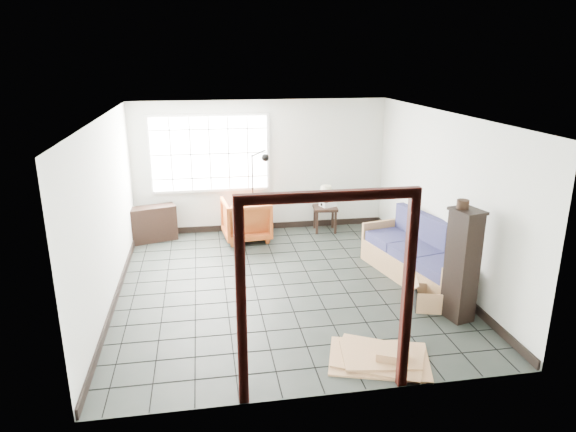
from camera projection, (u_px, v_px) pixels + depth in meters
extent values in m
plane|color=black|center=(284.00, 285.00, 7.96)|extent=(5.50, 5.50, 0.00)
cube|color=silver|center=(261.00, 166.00, 10.16)|extent=(5.00, 0.02, 2.60)
cube|color=silver|center=(328.00, 282.00, 4.98)|extent=(5.00, 0.02, 2.60)
cube|color=silver|center=(107.00, 213.00, 7.17)|extent=(0.02, 5.50, 2.60)
cube|color=silver|center=(442.00, 197.00, 7.97)|extent=(0.02, 5.50, 2.60)
cube|color=white|center=(283.00, 115.00, 7.18)|extent=(5.00, 5.50, 0.02)
cube|color=black|center=(262.00, 226.00, 10.51)|extent=(4.95, 0.03, 0.12)
cube|color=black|center=(117.00, 293.00, 7.55)|extent=(0.03, 5.45, 0.12)
cube|color=black|center=(434.00, 270.00, 8.34)|extent=(0.03, 5.45, 0.12)
cube|color=silver|center=(210.00, 153.00, 9.87)|extent=(2.32, 0.06, 1.52)
cube|color=white|center=(210.00, 154.00, 9.83)|extent=(2.20, 0.02, 1.40)
cube|color=black|center=(241.00, 309.00, 4.97)|extent=(0.10, 0.08, 2.10)
cube|color=black|center=(407.00, 296.00, 5.24)|extent=(0.10, 0.08, 2.10)
cube|color=black|center=(329.00, 196.00, 4.78)|extent=(1.80, 0.08, 0.10)
cube|color=olive|center=(418.00, 268.00, 8.14)|extent=(1.26, 2.18, 0.37)
cube|color=olive|center=(465.00, 286.00, 7.16)|extent=(0.81, 0.24, 0.66)
cube|color=olive|center=(383.00, 238.00, 9.02)|extent=(0.81, 0.24, 0.66)
cube|color=olive|center=(439.00, 242.00, 8.16)|extent=(0.54, 2.02, 0.72)
cube|color=#1A2242|center=(447.00, 268.00, 7.45)|extent=(0.87, 0.80, 0.16)
cube|color=#1A2242|center=(465.00, 249.00, 7.49)|extent=(0.29, 0.67, 0.53)
cube|color=#1A2242|center=(419.00, 252.00, 8.05)|extent=(0.87, 0.80, 0.16)
cube|color=#1A2242|center=(435.00, 235.00, 8.09)|extent=(0.29, 0.67, 0.53)
cube|color=#1A2242|center=(394.00, 239.00, 8.65)|extent=(0.87, 0.80, 0.16)
cube|color=#1A2242|center=(410.00, 223.00, 8.68)|extent=(0.29, 0.67, 0.53)
imported|color=#994616|center=(246.00, 217.00, 9.82)|extent=(0.93, 0.88, 0.88)
cube|color=black|center=(325.00, 208.00, 10.27)|extent=(0.51, 0.51, 0.06)
cube|color=black|center=(317.00, 223.00, 10.16)|extent=(0.05, 0.05, 0.46)
cube|color=black|center=(335.00, 223.00, 10.18)|extent=(0.05, 0.05, 0.46)
cube|color=black|center=(315.00, 217.00, 10.51)|extent=(0.05, 0.05, 0.46)
cube|color=black|center=(333.00, 217.00, 10.54)|extent=(0.05, 0.05, 0.46)
cylinder|color=black|center=(326.00, 203.00, 10.21)|extent=(0.14, 0.14, 0.15)
cylinder|color=black|center=(326.00, 197.00, 10.17)|extent=(0.03, 0.03, 0.11)
cone|color=beige|center=(326.00, 191.00, 10.13)|extent=(0.37, 0.37, 0.22)
cube|color=silver|center=(328.00, 204.00, 10.29)|extent=(0.34, 0.31, 0.10)
cylinder|color=black|center=(322.00, 205.00, 10.22)|extent=(0.04, 0.06, 0.06)
cylinder|color=black|center=(254.00, 237.00, 9.99)|extent=(0.32, 0.32, 0.03)
cylinder|color=black|center=(253.00, 197.00, 9.75)|extent=(0.03, 0.03, 1.62)
cylinder|color=black|center=(258.00, 153.00, 9.44)|extent=(0.27, 0.08, 0.15)
sphere|color=black|center=(265.00, 158.00, 9.41)|extent=(0.17, 0.17, 0.15)
cube|color=black|center=(153.00, 224.00, 9.77)|extent=(0.93, 0.58, 0.68)
cube|color=black|center=(153.00, 223.00, 9.77)|extent=(0.86, 0.52, 0.03)
cube|color=black|center=(462.00, 266.00, 6.74)|extent=(0.36, 0.43, 1.51)
cube|color=black|center=(468.00, 211.00, 6.52)|extent=(0.41, 0.48, 0.04)
cylinder|color=black|center=(463.00, 204.00, 6.53)|extent=(0.19, 0.19, 0.12)
cube|color=#A47E4F|center=(430.00, 308.00, 7.22)|extent=(0.52, 0.46, 0.02)
cube|color=black|center=(415.00, 298.00, 7.20)|extent=(0.12, 0.34, 0.30)
cube|color=#A47E4F|center=(447.00, 299.00, 7.15)|extent=(0.12, 0.34, 0.30)
cube|color=#A47E4F|center=(433.00, 304.00, 7.01)|extent=(0.43, 0.14, 0.30)
cube|color=#A47E4F|center=(429.00, 293.00, 7.34)|extent=(0.43, 0.14, 0.30)
cube|color=#A47E4F|center=(412.00, 284.00, 7.15)|extent=(0.26, 0.38, 0.12)
cube|color=#A47E4F|center=(453.00, 286.00, 7.08)|extent=(0.26, 0.38, 0.12)
cube|color=#A47E4F|center=(379.00, 359.00, 6.00)|extent=(1.34, 1.12, 0.02)
cube|color=#A47E4F|center=(379.00, 357.00, 5.99)|extent=(1.24, 1.13, 0.02)
cube|color=#A47E4F|center=(379.00, 355.00, 5.98)|extent=(0.94, 0.74, 0.02)
cube|color=#A47E4F|center=(392.00, 354.00, 5.89)|extent=(0.42, 0.39, 0.10)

